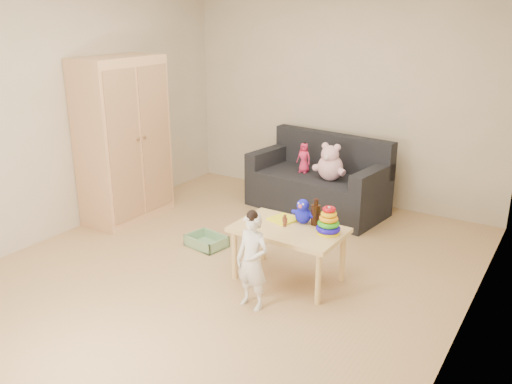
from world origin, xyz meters
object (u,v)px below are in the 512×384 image
Objects in this scene: wardrobe at (123,140)px; toddler at (252,262)px; play_table at (288,254)px; sofa at (317,192)px.

toddler is (2.26, -0.93, -0.51)m from wardrobe.
wardrobe reaches higher than toddler.
wardrobe reaches higher than play_table.
wardrobe is at bearing -135.51° from sofa.
toddler is (-0.02, -0.55, 0.14)m from play_table.
sofa is at bearing 107.77° from play_table.
sofa is (1.74, 1.31, -0.68)m from wardrobe.
play_table is at bearing -9.63° from wardrobe.
toddler is at bearing -69.53° from sofa.
sofa is 1.78m from play_table.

